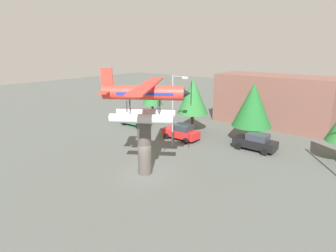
{
  "coord_description": "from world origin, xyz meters",
  "views": [
    {
      "loc": [
        15.09,
        -15.58,
        10.02
      ],
      "look_at": [
        0.0,
        3.0,
        3.4
      ],
      "focal_mm": 30.47,
      "sensor_mm": 36.0,
      "label": 1
    }
  ],
  "objects": [
    {
      "name": "tree_center_back",
      "position": [
        3.33,
        13.21,
        4.12
      ],
      "size": [
        4.2,
        4.2,
        6.46
      ],
      "color": "brown",
      "rests_on": "ground"
    },
    {
      "name": "display_pedestal",
      "position": [
        0.0,
        0.0,
        2.27
      ],
      "size": [
        1.1,
        1.1,
        4.53
      ],
      "primitive_type": "cylinder",
      "color": "#4C4742",
      "rests_on": "ground"
    },
    {
      "name": "car_mid_red",
      "position": [
        -3.02,
        9.08,
        0.88
      ],
      "size": [
        4.2,
        2.02,
        1.76
      ],
      "rotation": [
        0.0,
        0.0,
        3.14
      ],
      "color": "red",
      "rests_on": "ground"
    },
    {
      "name": "car_near_green",
      "position": [
        -11.23,
        10.03,
        0.88
      ],
      "size": [
        4.2,
        2.02,
        1.76
      ],
      "rotation": [
        0.0,
        0.0,
        3.14
      ],
      "color": "#237A38",
      "rests_on": "ground"
    },
    {
      "name": "ground_plane",
      "position": [
        0.0,
        0.0,
        0.0
      ],
      "size": [
        140.0,
        140.0,
        0.0
      ],
      "primitive_type": "plane",
      "color": "#515651"
    },
    {
      "name": "tree_west",
      "position": [
        -12.99,
        15.32,
        3.53
      ],
      "size": [
        3.08,
        3.08,
        5.26
      ],
      "color": "brown",
      "rests_on": "ground"
    },
    {
      "name": "streetlight_primary",
      "position": [
        -2.07,
        6.55,
        4.33
      ],
      "size": [
        1.84,
        0.28,
        7.41
      ],
      "color": "gray",
      "rests_on": "ground"
    },
    {
      "name": "car_far_black",
      "position": [
        4.84,
        10.99,
        0.88
      ],
      "size": [
        4.2,
        2.02,
        1.76
      ],
      "rotation": [
        0.0,
        0.0,
        3.14
      ],
      "color": "black",
      "rests_on": "ground"
    },
    {
      "name": "tree_east",
      "position": [
        -3.75,
        12.32,
        4.41
      ],
      "size": [
        3.73,
        3.73,
        6.5
      ],
      "color": "brown",
      "rests_on": "ground"
    },
    {
      "name": "storefront_building",
      "position": [
        2.57,
        22.0,
        3.28
      ],
      "size": [
        14.72,
        6.17,
        6.56
      ],
      "primitive_type": "cube",
      "color": "brown",
      "rests_on": "ground"
    },
    {
      "name": "floatplane_monument",
      "position": [
        0.11,
        0.07,
        6.2
      ],
      "size": [
        7.05,
        9.3,
        4.0
      ],
      "rotation": [
        0.0,
        0.0,
        0.58
      ],
      "color": "silver",
      "rests_on": "display_pedestal"
    }
  ]
}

